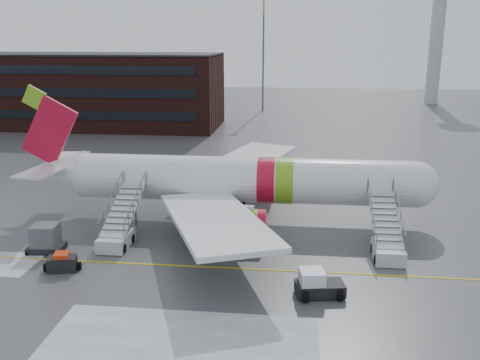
# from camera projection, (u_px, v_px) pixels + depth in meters

# --- Properties ---
(ground) EXTENTS (260.00, 260.00, 0.00)m
(ground) POSITION_uv_depth(u_px,v_px,m) (300.00, 265.00, 36.34)
(ground) COLOR #494C4F
(ground) RESTS_ON ground
(airliner) EXTENTS (35.03, 32.97, 11.18)m
(airliner) POSITION_uv_depth(u_px,v_px,m) (231.00, 180.00, 44.70)
(airliner) COLOR white
(airliner) RESTS_ON ground
(airstair_fwd) EXTENTS (2.05, 7.70, 3.48)m
(airstair_fwd) POSITION_uv_depth(u_px,v_px,m) (387.00, 241.00, 37.77)
(airstair_fwd) COLOR silver
(airstair_fwd) RESTS_ON ground
(airstair_aft) EXTENTS (2.05, 7.70, 3.48)m
(airstair_aft) POSITION_uv_depth(u_px,v_px,m) (119.00, 230.00, 39.86)
(airstair_aft) COLOR silver
(airstair_aft) RESTS_ON ground
(pushback_tug) EXTENTS (3.11, 2.55, 1.64)m
(pushback_tug) POSITION_uv_depth(u_px,v_px,m) (317.00, 284.00, 31.93)
(pushback_tug) COLOR black
(pushback_tug) RESTS_ON ground
(uld_container) EXTENTS (2.61, 2.00, 2.01)m
(uld_container) POSITION_uv_depth(u_px,v_px,m) (46.00, 239.00, 38.47)
(uld_container) COLOR black
(uld_container) RESTS_ON ground
(baggage_tractor) EXTENTS (2.50, 1.53, 1.24)m
(baggage_tractor) POSITION_uv_depth(u_px,v_px,m) (62.00, 263.00, 35.41)
(baggage_tractor) COLOR black
(baggage_tractor) RESTS_ON ground
(terminal_building) EXTENTS (62.00, 16.11, 12.30)m
(terminal_building) POSITION_uv_depth(u_px,v_px,m) (40.00, 89.00, 92.29)
(terminal_building) COLOR #3F1E16
(terminal_building) RESTS_ON ground
(control_tower) EXTENTS (6.40, 6.40, 30.00)m
(control_tower) POSITION_uv_depth(u_px,v_px,m) (438.00, 19.00, 119.41)
(control_tower) COLOR #B2B5BA
(control_tower) RESTS_ON ground
(light_mast_far_n) EXTENTS (1.20, 1.20, 24.25)m
(light_mast_far_n) POSITION_uv_depth(u_px,v_px,m) (263.00, 42.00, 108.43)
(light_mast_far_n) COLOR #595B60
(light_mast_far_n) RESTS_ON ground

